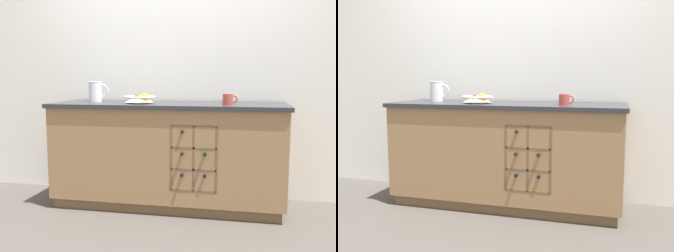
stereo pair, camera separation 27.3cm
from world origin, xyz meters
TOP-DOWN VIEW (x-y plane):
  - ground_plane at (0.00, 0.00)m, footprint 14.00×14.00m
  - back_wall at (0.00, 0.37)m, footprint 4.40×0.06m
  - kitchen_island at (0.00, -0.00)m, footprint 1.99×0.66m
  - fruit_bowl at (-0.23, -0.09)m, footprint 0.27×0.27m
  - white_pitcher at (-0.67, 0.05)m, footprint 0.19×0.13m
  - ceramic_mug at (0.51, -0.11)m, footprint 0.12×0.08m

SIDE VIEW (x-z plane):
  - ground_plane at x=0.00m, z-range 0.00..0.00m
  - kitchen_island at x=0.00m, z-range 0.01..0.91m
  - fruit_bowl at x=-0.23m, z-range 0.90..0.98m
  - ceramic_mug at x=0.51m, z-range 0.90..0.99m
  - white_pitcher at x=-0.67m, z-range 0.90..1.09m
  - back_wall at x=0.00m, z-range 0.00..2.55m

